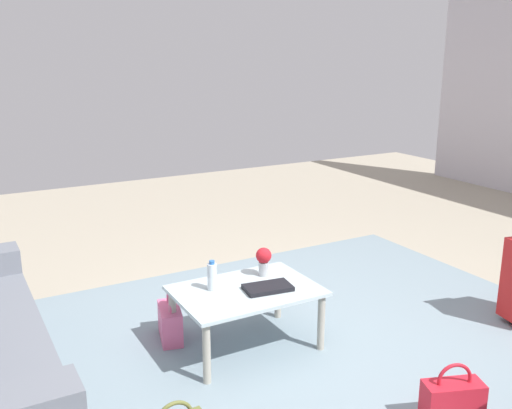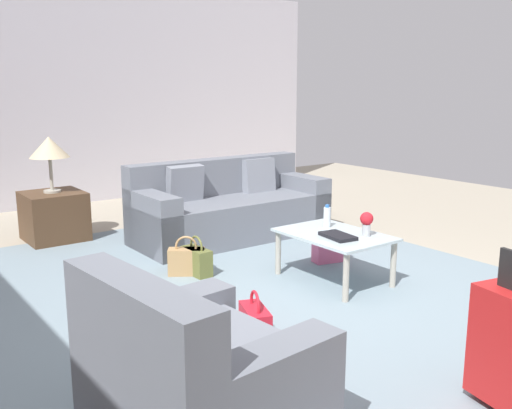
% 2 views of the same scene
% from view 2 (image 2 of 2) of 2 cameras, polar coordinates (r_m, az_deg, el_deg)
% --- Properties ---
extents(ground_plane, '(12.00, 12.00, 0.00)m').
position_cam_2_polar(ground_plane, '(4.43, 6.68, -10.21)').
color(ground_plane, '#A89E89').
extents(wall_right, '(0.12, 8.00, 3.10)m').
position_cam_2_polar(wall_right, '(8.52, -17.43, 10.53)').
color(wall_right, silver).
rests_on(wall_right, ground).
extents(area_rug, '(5.20, 4.40, 0.01)m').
position_cam_2_polar(area_rug, '(4.74, -0.14, -8.59)').
color(area_rug, gray).
rests_on(area_rug, ground).
extents(couch, '(0.87, 2.18, 0.85)m').
position_cam_2_polar(couch, '(6.35, -2.86, -0.54)').
color(couch, slate).
rests_on(couch, ground).
extents(armchair, '(1.03, 0.93, 0.88)m').
position_cam_2_polar(armchair, '(2.73, -6.45, -17.93)').
color(armchair, slate).
rests_on(armchair, ground).
extents(coffee_table, '(0.94, 0.65, 0.42)m').
position_cam_2_polar(coffee_table, '(4.92, 7.84, -3.52)').
color(coffee_table, silver).
rests_on(coffee_table, ground).
extents(water_bottle, '(0.06, 0.06, 0.20)m').
position_cam_2_polar(water_bottle, '(5.09, 7.12, -1.23)').
color(water_bottle, silver).
rests_on(water_bottle, coffee_table).
extents(coffee_table_book, '(0.33, 0.22, 0.03)m').
position_cam_2_polar(coffee_table_book, '(4.77, 8.19, -3.14)').
color(coffee_table_book, black).
rests_on(coffee_table_book, coffee_table).
extents(flower_vase, '(0.11, 0.11, 0.21)m').
position_cam_2_polar(flower_vase, '(4.83, 11.00, -1.70)').
color(flower_vase, '#B2B7BC').
rests_on(flower_vase, coffee_table).
extents(side_table, '(0.61, 0.61, 0.53)m').
position_cam_2_polar(side_table, '(6.59, -19.54, -1.10)').
color(side_table, '#513823').
rests_on(side_table, ground).
extents(table_lamp, '(0.42, 0.42, 0.60)m').
position_cam_2_polar(table_lamp, '(6.48, -19.99, 5.31)').
color(table_lamp, '#ADA899').
rests_on(table_lamp, side_table).
extents(suitcase_red, '(0.44, 0.30, 0.85)m').
position_cam_2_polar(suitcase_red, '(3.25, 24.26, -12.83)').
color(suitcase_red, red).
rests_on(suitcase_red, ground).
extents(handbag_olive, '(0.32, 0.15, 0.36)m').
position_cam_2_polar(handbag_olive, '(5.13, -5.95, -5.59)').
color(handbag_olive, olive).
rests_on(handbag_olive, ground).
extents(handbag_pink, '(0.21, 0.34, 0.36)m').
position_cam_2_polar(handbag_pink, '(5.50, 7.38, -4.41)').
color(handbag_pink, pink).
rests_on(handbag_pink, ground).
extents(handbag_tan, '(0.30, 0.34, 0.36)m').
position_cam_2_polar(handbag_tan, '(5.13, -6.97, -5.61)').
color(handbag_tan, tan).
rests_on(handbag_tan, ground).
extents(handbag_red, '(0.35, 0.24, 0.36)m').
position_cam_2_polar(handbag_red, '(3.80, -0.09, -11.85)').
color(handbag_red, red).
rests_on(handbag_red, ground).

